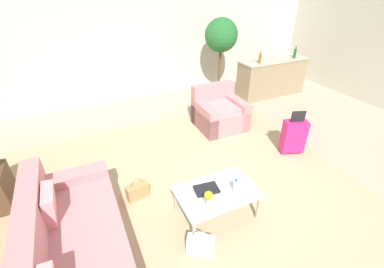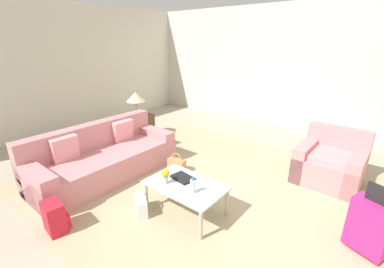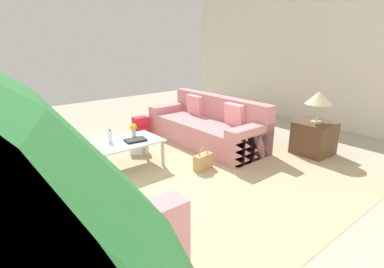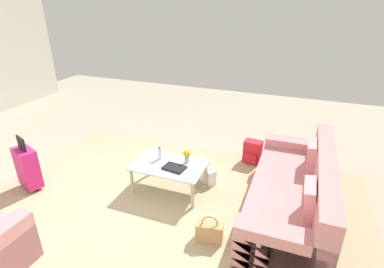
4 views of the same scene
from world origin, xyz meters
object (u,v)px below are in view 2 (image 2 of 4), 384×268
at_px(armchair, 330,164).
at_px(backpack_red, 55,217).
at_px(coffee_table_book, 183,178).
at_px(handbag_white, 141,205).
at_px(table_lamp, 136,97).
at_px(handbag_tan, 177,165).
at_px(suitcase_magenta, 370,226).
at_px(coffee_table, 186,188).
at_px(water_bottle, 193,186).
at_px(side_table, 138,126).
at_px(couch, 103,159).
at_px(flower_vase, 165,175).

xyz_separation_m(armchair, backpack_red, (-2.30, -3.46, -0.11)).
xyz_separation_m(coffee_table_book, handbag_white, (-0.33, -0.49, -0.32)).
bearing_deg(table_lamp, handbag_white, -39.05).
bearing_deg(armchair, handbag_tan, -147.44).
bearing_deg(suitcase_magenta, coffee_table, -160.71).
bearing_deg(handbag_white, backpack_red, -122.01).
bearing_deg(coffee_table_book, handbag_white, -116.23).
distance_m(coffee_table, backpack_red, 1.64).
bearing_deg(coffee_table, table_lamp, 151.82).
relative_size(water_bottle, side_table, 0.35).
bearing_deg(water_bottle, coffee_table_book, 150.64).
bearing_deg(table_lamp, backpack_red, -57.15).
relative_size(couch, coffee_table, 2.31).
bearing_deg(flower_vase, handbag_tan, 125.25).
bearing_deg(flower_vase, suitcase_magenta, 20.95).
height_order(coffee_table_book, backpack_red, coffee_table_book).
bearing_deg(water_bottle, armchair, 64.13).
distance_m(handbag_tan, handbag_white, 1.26).
bearing_deg(handbag_tan, handbag_white, -70.13).
height_order(coffee_table, handbag_tan, coffee_table).
bearing_deg(handbag_tan, coffee_table_book, -42.75).
height_order(coffee_table, suitcase_magenta, suitcase_magenta).
bearing_deg(handbag_tan, armchair, 32.56).
distance_m(flower_vase, handbag_tan, 1.22).
distance_m(coffee_table_book, side_table, 3.04).
bearing_deg(couch, backpack_red, -56.05).
distance_m(couch, flower_vase, 1.60).
bearing_deg(handbag_tan, coffee_table, -41.64).
bearing_deg(handbag_white, armchair, 55.85).
bearing_deg(handbag_white, coffee_table, 42.33).
distance_m(coffee_table, table_lamp, 3.23).
xyz_separation_m(side_table, backpack_red, (1.80, -2.79, -0.09)).
xyz_separation_m(coffee_table, flower_vase, (-0.22, -0.15, 0.18)).
xyz_separation_m(couch, suitcase_magenta, (3.80, 0.80, 0.06)).
xyz_separation_m(water_bottle, handbag_white, (-0.65, -0.31, -0.40)).
height_order(handbag_tan, backpack_red, backpack_red).
height_order(armchair, flower_vase, armchair).
relative_size(table_lamp, suitcase_magenta, 0.63).
bearing_deg(table_lamp, side_table, 180.00).
xyz_separation_m(armchair, suitcase_magenta, (0.70, -1.47, 0.06)).
distance_m(armchair, water_bottle, 2.53).
distance_m(flower_vase, backpack_red, 1.43).
xyz_separation_m(suitcase_magenta, handbag_white, (-2.45, -1.11, -0.23)).
xyz_separation_m(water_bottle, flower_vase, (-0.42, -0.05, 0.03)).
bearing_deg(handbag_white, flower_vase, 48.55).
xyz_separation_m(couch, coffee_table, (1.80, 0.10, 0.09)).
height_order(couch, backpack_red, couch).
xyz_separation_m(couch, coffee_table_book, (1.68, 0.18, 0.16)).
bearing_deg(coffee_table, flower_vase, -145.71).
bearing_deg(flower_vase, couch, 178.19).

